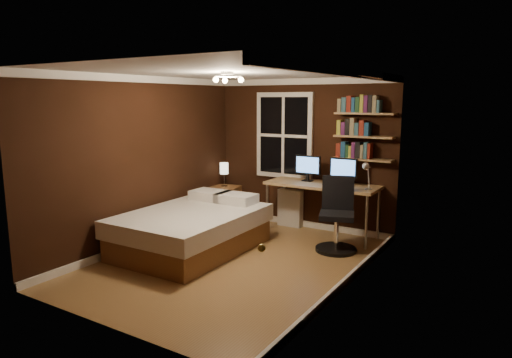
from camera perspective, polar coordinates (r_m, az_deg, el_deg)
The scene contains 24 objects.
floor at distance 6.26m, azimuth -2.83°, elevation -10.31°, with size 4.20×4.20×0.00m, color olive.
wall_back at distance 7.74m, azimuth 5.92°, elevation 3.11°, with size 3.20×0.04×2.50m, color black.
wall_left at distance 6.97m, azimuth -13.85°, elevation 2.11°, with size 0.04×4.20×2.50m, color black.
wall_right at distance 5.21m, azimuth 11.71°, elevation -0.38°, with size 0.04×4.20×2.50m, color black.
ceiling at distance 5.88m, azimuth -3.05°, elevation 13.20°, with size 3.20×4.20×0.02m, color white.
window at distance 7.84m, azimuth 3.53°, elevation 5.44°, with size 1.06×0.06×1.46m, color white.
door at distance 3.89m, azimuth 3.50°, elevation -7.15°, with size 0.03×0.82×2.05m, color black, non-canonical shape.
door_knob at distance 3.66m, azimuth 0.70°, elevation -8.62°, with size 0.06×0.06×0.06m, color #B49540.
ceiling_fixture at distance 5.79m, azimuth -3.62°, elevation 12.25°, with size 0.44×0.44×0.18m, color beige, non-canonical shape.
bookshelf_lower at distance 7.23m, azimuth 13.23°, elevation 2.42°, with size 0.92×0.22×0.03m, color tan.
books_row_lower at distance 7.22m, azimuth 13.27°, elevation 3.44°, with size 0.54×0.16×0.23m, color maroon, non-canonical shape.
bookshelf_middle at distance 7.20m, azimuth 13.34°, elevation 5.18°, with size 0.92×0.22×0.03m, color tan.
books_row_middle at distance 7.19m, azimuth 13.39°, elevation 6.21°, with size 0.42×0.16×0.23m, color navy, non-canonical shape.
bookshelf_upper at distance 7.18m, azimuth 13.46°, elevation 7.96°, with size 0.92×0.22×0.03m, color tan.
books_row_upper at distance 7.17m, azimuth 13.50°, elevation 9.00°, with size 0.60×0.16×0.23m, color #22502C, non-canonical shape.
bed at distance 6.70m, azimuth -7.93°, elevation -6.25°, with size 1.55×2.13×0.72m.
nightstand at distance 8.28m, azimuth -3.96°, elevation -3.04°, with size 0.49×0.49×0.61m, color brown.
bedside_lamp at distance 8.18m, azimuth -4.00°, elevation 0.53°, with size 0.15×0.15×0.43m, color #EDE5C6, non-canonical shape.
radiator at distance 7.88m, azimuth 4.31°, elevation -3.61°, with size 0.43×0.15×0.64m, color white.
desk at distance 7.29m, azimuth 8.25°, elevation -1.04°, with size 1.78×0.67×0.85m.
monitor_left at distance 7.44m, azimuth 6.48°, elevation 1.33°, with size 0.44×0.12×0.42m, color black, non-canonical shape.
monitor_right at distance 7.21m, azimuth 10.85°, elevation 0.94°, with size 0.44×0.12×0.42m, color black, non-canonical shape.
desk_lamp at distance 6.82m, azimuth 13.70°, elevation 0.41°, with size 0.14×0.32×0.44m, color silver, non-canonical shape.
office_chair at distance 6.71m, azimuth 10.06°, elevation -5.33°, with size 0.61×0.61×1.07m.
Camera 1 is at (3.33, -4.83, 2.17)m, focal length 32.00 mm.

